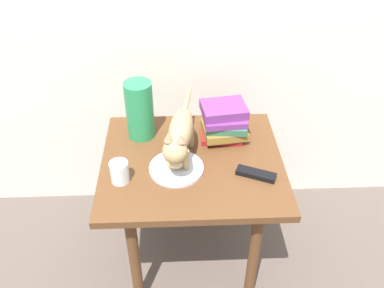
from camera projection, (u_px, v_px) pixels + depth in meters
name	position (u px, v px, depth m)	size (l,w,h in m)	color
ground_plane	(192.00, 253.00, 1.99)	(6.00, 6.00, 0.00)	brown
side_table	(192.00, 176.00, 1.69)	(0.72, 0.63, 0.59)	brown
plate	(176.00, 168.00, 1.58)	(0.21, 0.21, 0.01)	silver
bread_roll	(174.00, 162.00, 1.57)	(0.08, 0.06, 0.05)	#E0BC7A
cat	(180.00, 134.00, 1.55)	(0.13, 0.48, 0.23)	tan
book_stack	(224.00, 122.00, 1.71)	(0.20, 0.19, 0.15)	maroon
green_vase	(140.00, 110.00, 1.69)	(0.11, 0.11, 0.25)	#288C51
candle_jar	(120.00, 173.00, 1.52)	(0.07, 0.07, 0.08)	silver
tv_remote	(256.00, 174.00, 1.55)	(0.15, 0.04, 0.02)	black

